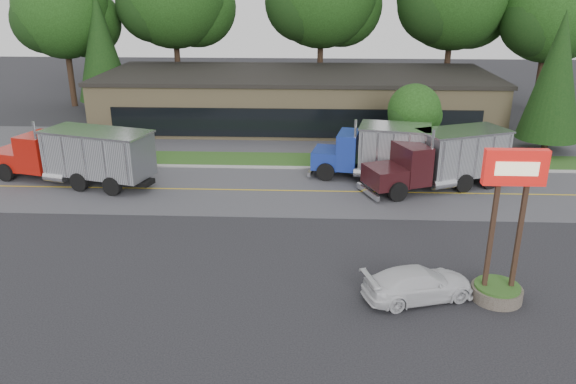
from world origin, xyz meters
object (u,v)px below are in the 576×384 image
Objects in this scene: dump_truck_red at (78,154)px; dump_truck_maroon at (445,158)px; bilo_sign at (503,251)px; rally_car at (418,284)px; dump_truck_blue at (378,150)px.

dump_truck_maroon is (21.57, 0.31, -0.01)m from dump_truck_red.
bilo_sign is 1.38× the size of rally_car.
bilo_sign is 0.55× the size of dump_truck_red.
dump_truck_red is at bearing -21.07° from dump_truck_maroon.
dump_truck_blue is 1.70× the size of rally_car.
bilo_sign is 14.32m from dump_truck_blue.
bilo_sign reaches higher than dump_truck_maroon.
bilo_sign is 12.57m from dump_truck_maroon.
bilo_sign is at bearing 166.06° from dump_truck_red.
dump_truck_red and dump_truck_blue have the same top height.
rally_car is at bearing 161.88° from dump_truck_red.
rally_car is (17.99, -12.33, -1.19)m from dump_truck_red.
bilo_sign is 0.67× the size of dump_truck_maroon.
dump_truck_red reaches higher than rally_car.
dump_truck_red is at bearing 149.75° from bilo_sign.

